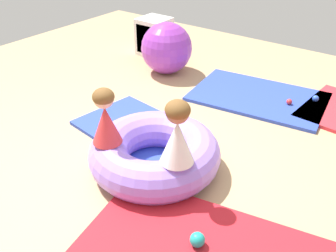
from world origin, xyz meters
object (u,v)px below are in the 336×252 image
object	(u,v)px
inflatable_cushion	(155,153)
play_ball_red	(289,102)
exercise_ball_large	(167,48)
storage_cube	(153,37)
play_ball_orange	(190,138)
child_in_red	(105,117)
play_ball_teal	(197,240)
child_in_white	(177,133)
play_ball_blue	(316,98)

from	to	relation	value
inflatable_cushion	play_ball_red	world-z (taller)	inflatable_cushion
exercise_ball_large	storage_cube	xyz separation A→B (m)	(-0.59, 0.45, -0.07)
play_ball_orange	child_in_red	bearing A→B (deg)	-109.19
play_ball_orange	inflatable_cushion	bearing A→B (deg)	-92.24
play_ball_teal	play_ball_red	xyz separation A→B (m)	(-0.28, 2.42, -0.02)
child_in_white	play_ball_red	size ratio (longest dim) A/B	8.03
inflatable_cushion	exercise_ball_large	size ratio (longest dim) A/B	1.68
child_in_red	play_ball_teal	bearing A→B (deg)	-52.63
play_ball_blue	exercise_ball_large	bearing A→B (deg)	-172.09
child_in_red	inflatable_cushion	bearing A→B (deg)	8.25
exercise_ball_large	storage_cube	distance (m)	0.75
play_ball_teal	inflatable_cushion	bearing A→B (deg)	146.08
play_ball_red	play_ball_orange	size ratio (longest dim) A/B	1.03
play_ball_red	play_ball_blue	distance (m)	0.34
child_in_red	play_ball_blue	bearing A→B (deg)	27.44
child_in_red	exercise_ball_large	world-z (taller)	child_in_red
play_ball_teal	exercise_ball_large	xyz separation A→B (m)	(-2.07, 2.40, 0.26)
play_ball_teal	play_ball_orange	xyz separation A→B (m)	(-0.79, 1.08, -0.02)
play_ball_red	exercise_ball_large	distance (m)	1.81
child_in_red	play_ball_red	bearing A→B (deg)	30.08
child_in_red	storage_cube	size ratio (longest dim) A/B	0.89
child_in_red	play_ball_teal	size ratio (longest dim) A/B	4.53
inflatable_cushion	play_ball_teal	distance (m)	0.98
inflatable_cushion	play_ball_orange	xyz separation A→B (m)	(0.02, 0.53, -0.11)
child_in_white	play_ball_blue	size ratio (longest dim) A/B	7.03
inflatable_cushion	play_ball_teal	bearing A→B (deg)	-33.92
storage_cube	exercise_ball_large	bearing A→B (deg)	-36.93
play_ball_orange	exercise_ball_large	size ratio (longest dim) A/B	0.09
play_ball_teal	play_ball_red	distance (m)	2.44
child_in_white	play_ball_orange	world-z (taller)	child_in_white
child_in_white	play_ball_orange	distance (m)	0.95
child_in_red	play_ball_orange	xyz separation A→B (m)	(0.29, 0.83, -0.53)
play_ball_orange	storage_cube	xyz separation A→B (m)	(-1.87, 1.77, 0.21)
child_in_white	play_ball_teal	bearing A→B (deg)	67.23
child_in_red	storage_cube	world-z (taller)	child_in_red
inflatable_cushion	play_ball_orange	world-z (taller)	inflatable_cushion
inflatable_cushion	play_ball_red	xyz separation A→B (m)	(0.53, 1.88, -0.11)
child_in_white	play_ball_orange	xyz separation A→B (m)	(-0.34, 0.71, -0.54)
play_ball_red	storage_cube	distance (m)	2.43
play_ball_teal	play_ball_red	bearing A→B (deg)	96.65
child_in_red	play_ball_orange	distance (m)	1.03
exercise_ball_large	child_in_white	bearing A→B (deg)	-51.30
play_ball_orange	exercise_ball_large	world-z (taller)	exercise_ball_large
inflatable_cushion	child_in_white	world-z (taller)	child_in_white
child_in_red	child_in_white	size ratio (longest dim) A/B	0.93
child_in_white	storage_cube	distance (m)	3.34
inflatable_cushion	storage_cube	distance (m)	2.96
child_in_red	play_ball_red	xyz separation A→B (m)	(0.80, 2.18, -0.53)
play_ball_teal	play_ball_red	size ratio (longest dim) A/B	1.65
play_ball_teal	exercise_ball_large	bearing A→B (deg)	130.77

